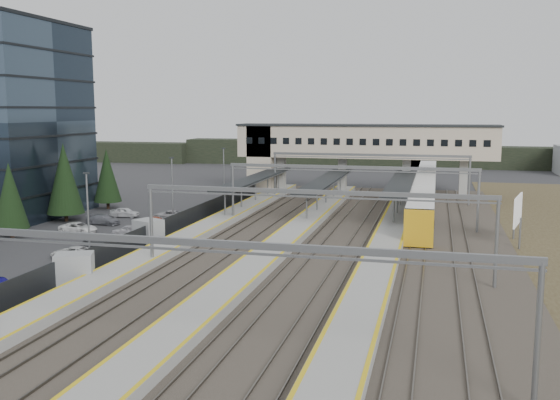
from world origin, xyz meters
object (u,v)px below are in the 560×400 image
(footbridge, at_px, (347,145))
(billboard, at_px, (518,212))
(relay_cabin_far, at_px, (148,231))
(relay_cabin_near, at_px, (74,268))
(train, at_px, (425,191))

(footbridge, bearing_deg, billboard, -56.15)
(relay_cabin_far, bearing_deg, relay_cabin_near, -85.89)
(relay_cabin_far, distance_m, train, 42.45)
(billboard, bearing_deg, train, 111.13)
(train, distance_m, billboard, 26.48)
(train, height_order, billboard, billboard)
(billboard, bearing_deg, relay_cabin_near, -146.38)
(relay_cabin_far, xyz_separation_m, billboard, (36.36, 8.22, 2.16))
(relay_cabin_near, height_order, relay_cabin_far, relay_cabin_far)
(relay_cabin_near, bearing_deg, billboard, 33.62)
(footbridge, distance_m, train, 15.74)
(relay_cabin_near, distance_m, billboard, 42.40)
(footbridge, distance_m, billboard, 39.46)
(train, bearing_deg, relay_cabin_near, -118.14)
(relay_cabin_far, relative_size, footbridge, 0.08)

